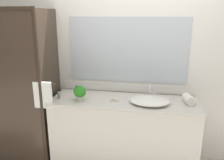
{
  "coord_description": "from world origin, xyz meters",
  "views": [
    {
      "loc": [
        0.33,
        -2.66,
        1.94
      ],
      "look_at": [
        -0.15,
        0.0,
        1.15
      ],
      "focal_mm": 37.43,
      "sensor_mm": 36.0,
      "label": 1
    }
  ],
  "objects_px": {
    "sink_basin": "(149,101)",
    "amenity_bottle_shampoo": "(59,95)",
    "faucet": "(150,93)",
    "potted_plant": "(80,92)",
    "soap_dish": "(114,100)",
    "rolled_towel_near_edge": "(189,99)",
    "amenity_bottle_body_wash": "(77,89)"
  },
  "relations": [
    {
      "from": "potted_plant",
      "to": "amenity_bottle_body_wash",
      "type": "height_order",
      "value": "potted_plant"
    },
    {
      "from": "soap_dish",
      "to": "faucet",
      "type": "bearing_deg",
      "value": 23.54
    },
    {
      "from": "faucet",
      "to": "amenity_bottle_shampoo",
      "type": "distance_m",
      "value": 1.14
    },
    {
      "from": "potted_plant",
      "to": "soap_dish",
      "type": "relative_size",
      "value": 1.86
    },
    {
      "from": "amenity_bottle_shampoo",
      "to": "rolled_towel_near_edge",
      "type": "bearing_deg",
      "value": 3.93
    },
    {
      "from": "potted_plant",
      "to": "sink_basin",
      "type": "bearing_deg",
      "value": 4.34
    },
    {
      "from": "faucet",
      "to": "potted_plant",
      "type": "xyz_separation_m",
      "value": [
        -0.83,
        -0.25,
        0.05
      ]
    },
    {
      "from": "faucet",
      "to": "rolled_towel_near_edge",
      "type": "bearing_deg",
      "value": -14.67
    },
    {
      "from": "faucet",
      "to": "rolled_towel_near_edge",
      "type": "relative_size",
      "value": 0.96
    },
    {
      "from": "sink_basin",
      "to": "amenity_bottle_body_wash",
      "type": "height_order",
      "value": "amenity_bottle_body_wash"
    },
    {
      "from": "soap_dish",
      "to": "amenity_bottle_body_wash",
      "type": "bearing_deg",
      "value": 155.75
    },
    {
      "from": "rolled_towel_near_edge",
      "to": "potted_plant",
      "type": "bearing_deg",
      "value": -173.93
    },
    {
      "from": "sink_basin",
      "to": "amenity_bottle_shampoo",
      "type": "distance_m",
      "value": 1.12
    },
    {
      "from": "soap_dish",
      "to": "amenity_bottle_shampoo",
      "type": "height_order",
      "value": "amenity_bottle_shampoo"
    },
    {
      "from": "potted_plant",
      "to": "amenity_bottle_shampoo",
      "type": "relative_size",
      "value": 2.09
    },
    {
      "from": "faucet",
      "to": "amenity_bottle_body_wash",
      "type": "xyz_separation_m",
      "value": [
        -0.98,
        0.07,
        -0.02
      ]
    },
    {
      "from": "faucet",
      "to": "amenity_bottle_body_wash",
      "type": "height_order",
      "value": "faucet"
    },
    {
      "from": "soap_dish",
      "to": "amenity_bottle_body_wash",
      "type": "distance_m",
      "value": 0.61
    },
    {
      "from": "sink_basin",
      "to": "amenity_bottle_shampoo",
      "type": "height_order",
      "value": "amenity_bottle_shampoo"
    },
    {
      "from": "faucet",
      "to": "soap_dish",
      "type": "xyz_separation_m",
      "value": [
        -0.42,
        -0.18,
        -0.04
      ]
    },
    {
      "from": "sink_basin",
      "to": "rolled_towel_near_edge",
      "type": "bearing_deg",
      "value": 9.24
    },
    {
      "from": "faucet",
      "to": "amenity_bottle_shampoo",
      "type": "height_order",
      "value": "faucet"
    },
    {
      "from": "faucet",
      "to": "rolled_towel_near_edge",
      "type": "distance_m",
      "value": 0.47
    },
    {
      "from": "sink_basin",
      "to": "amenity_bottle_shampoo",
      "type": "relative_size",
      "value": 5.33
    },
    {
      "from": "faucet",
      "to": "soap_dish",
      "type": "height_order",
      "value": "faucet"
    },
    {
      "from": "sink_basin",
      "to": "amenity_bottle_body_wash",
      "type": "bearing_deg",
      "value": 165.11
    },
    {
      "from": "potted_plant",
      "to": "soap_dish",
      "type": "distance_m",
      "value": 0.43
    },
    {
      "from": "amenity_bottle_body_wash",
      "to": "rolled_towel_near_edge",
      "type": "distance_m",
      "value": 1.44
    },
    {
      "from": "soap_dish",
      "to": "amenity_bottle_body_wash",
      "type": "relative_size",
      "value": 1.22
    },
    {
      "from": "amenity_bottle_body_wash",
      "to": "sink_basin",
      "type": "bearing_deg",
      "value": -14.89
    },
    {
      "from": "amenity_bottle_shampoo",
      "to": "amenity_bottle_body_wash",
      "type": "xyz_separation_m",
      "value": [
        0.14,
        0.3,
        -0.0
      ]
    },
    {
      "from": "soap_dish",
      "to": "rolled_towel_near_edge",
      "type": "distance_m",
      "value": 0.87
    }
  ]
}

